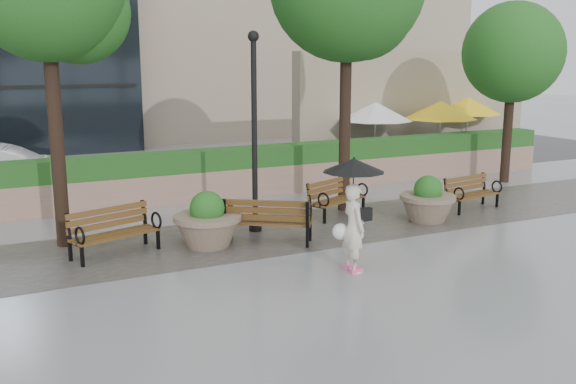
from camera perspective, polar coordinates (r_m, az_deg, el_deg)
name	(u,v)px	position (r m, az deg, el deg)	size (l,w,h in m)	color
ground	(325,277)	(11.40, 3.28, -7.53)	(100.00, 100.00, 0.00)	gray
cobble_strip	(257,235)	(13.97, -2.79, -3.84)	(28.00, 3.20, 0.01)	#383330
hedge_wall	(197,176)	(17.47, -8.05, 1.46)	(24.00, 0.80, 1.35)	#9E7A66
cafe_wall	(416,107)	(24.44, 11.30, 7.44)	(10.00, 0.60, 4.00)	tan
cafe_hedge	(442,157)	(22.59, 13.52, 3.04)	(8.00, 0.50, 0.90)	#1D4416
asphalt_street	(159,176)	(21.37, -11.38, 1.43)	(40.00, 7.00, 0.00)	black
bench_1	(115,242)	(12.94, -15.11, -4.28)	(1.83, 1.18, 0.92)	brown
bench_2	(268,230)	(13.33, -1.79, -3.36)	(1.87, 1.60, 0.96)	brown
bench_3	(337,206)	(15.60, 4.36, -1.22)	(1.76, 1.23, 0.88)	brown
bench_4	(472,200)	(16.88, 16.01, -0.69)	(1.64, 0.87, 0.84)	brown
planter_left	(208,225)	(13.13, -7.16, -2.93)	(1.38, 1.38, 1.15)	#7F6B56
planter_right	(428,203)	(15.40, 12.30, -1.00)	(1.30, 1.30, 1.09)	#7F6B56
lamppost	(255,145)	(13.93, -2.99, 4.16)	(0.28, 0.28, 4.34)	black
tree_2	(515,56)	(20.86, 19.50, 11.32)	(3.15, 3.00, 5.44)	black
patio_umb_white	(376,112)	(21.96, 7.80, 7.06)	(2.50, 2.50, 2.30)	black
patio_umb_yellow_a	(441,111)	(22.96, 13.42, 7.05)	(2.50, 2.50, 2.30)	black
patio_umb_yellow_b	(468,106)	(25.25, 15.68, 7.34)	(2.50, 2.50, 2.30)	black
car_right	(5,169)	(19.91, -23.84, 1.87)	(1.43, 4.11, 1.36)	silver
pedestrian	(353,204)	(11.43, 5.83, -1.03)	(1.11, 1.11, 2.04)	beige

